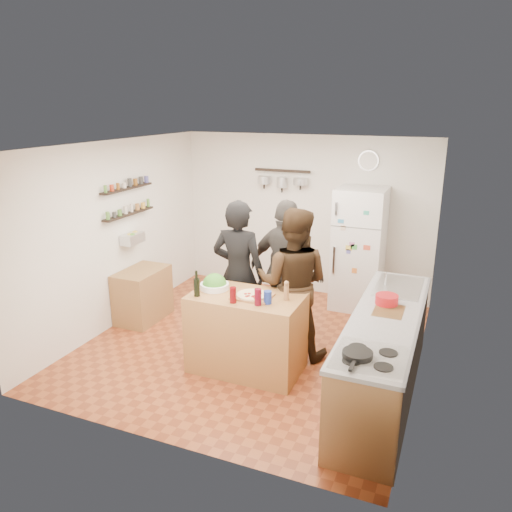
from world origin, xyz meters
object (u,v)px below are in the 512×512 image
at_px(pepper_mill, 286,292).
at_px(fridge, 359,249).
at_px(prep_island, 247,333).
at_px(counter_run, 384,356).
at_px(person_center, 293,283).
at_px(side_table, 143,295).
at_px(skillet, 358,354).
at_px(person_back, 286,270).
at_px(wall_clock, 368,161).
at_px(person_left, 239,274).
at_px(salad_bowl, 215,286).
at_px(red_bowl, 387,299).
at_px(wine_bottle, 197,287).
at_px(salt_canister, 268,297).

xyz_separation_m(pepper_mill, fridge, (0.33, 2.30, -0.10)).
xyz_separation_m(prep_island, counter_run, (1.53, 0.05, -0.01)).
height_order(person_center, side_table, person_center).
xyz_separation_m(counter_run, skillet, (-0.10, -0.98, 0.49)).
bearing_deg(person_back, wall_clock, -97.61).
bearing_deg(person_left, prep_island, 119.25).
height_order(pepper_mill, person_back, person_back).
distance_m(salad_bowl, person_back, 1.08).
height_order(salad_bowl, person_back, person_back).
distance_m(person_back, wall_clock, 2.20).
bearing_deg(red_bowl, prep_island, -167.44).
bearing_deg(red_bowl, pepper_mill, -164.80).
relative_size(red_bowl, fridge, 0.13).
bearing_deg(wine_bottle, salt_canister, 7.13).
bearing_deg(person_back, fridge, -102.10).
height_order(wine_bottle, pepper_mill, wine_bottle).
xyz_separation_m(person_back, side_table, (-2.04, -0.26, -0.55)).
xyz_separation_m(wine_bottle, fridge, (1.28, 2.57, -0.11)).
distance_m(pepper_mill, red_bowl, 1.06).
relative_size(counter_run, wall_clock, 8.77).
bearing_deg(counter_run, pepper_mill, 179.87).
height_order(skillet, fridge, fridge).
height_order(pepper_mill, person_left, person_left).
bearing_deg(wine_bottle, pepper_mill, 15.87).
bearing_deg(wine_bottle, side_table, 146.38).
relative_size(salt_canister, person_left, 0.07).
relative_size(person_center, wall_clock, 6.09).
bearing_deg(salt_canister, counter_run, 7.78).
height_order(counter_run, red_bowl, red_bowl).
xyz_separation_m(wine_bottle, person_center, (0.86, 0.78, -0.10)).
bearing_deg(fridge, pepper_mill, -98.08).
bearing_deg(prep_island, salt_canister, -21.80).
distance_m(salad_bowl, person_center, 0.93).
distance_m(skillet, fridge, 3.35).
height_order(salt_canister, wall_clock, wall_clock).
bearing_deg(salt_canister, prep_island, 158.20).
xyz_separation_m(salt_canister, person_center, (0.06, 0.68, -0.07)).
bearing_deg(wall_clock, prep_island, -106.16).
height_order(person_back, red_bowl, person_back).
relative_size(counter_run, side_table, 3.29).
height_order(salad_bowl, pepper_mill, pepper_mill).
relative_size(counter_run, fridge, 1.46).
bearing_deg(pepper_mill, skillet, -45.32).
bearing_deg(person_center, person_back, -68.27).
distance_m(pepper_mill, salt_canister, 0.23).
distance_m(pepper_mill, wall_clock, 2.89).
bearing_deg(wine_bottle, counter_run, 7.52).
bearing_deg(wine_bottle, prep_island, 23.75).
bearing_deg(fridge, salt_canister, -100.92).
xyz_separation_m(person_back, wall_clock, (0.65, 1.69, 1.24)).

